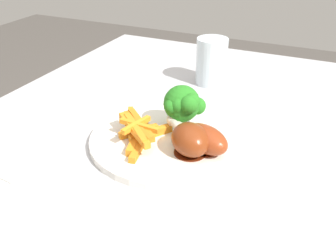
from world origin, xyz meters
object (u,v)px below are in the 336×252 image
Objects in this scene: broccoli_floret_front at (183,104)px; chicken_drumstick_near at (203,138)px; water_glass at (212,61)px; chicken_drumstick_far at (189,139)px; carrot_fries_pile at (139,131)px; dining_table at (148,215)px; dinner_plate at (168,140)px.

broccoli_floret_front is 0.59× the size of chicken_drumstick_near.
chicken_drumstick_near is at bearing 16.49° from water_glass.
water_glass is at bearing -172.74° from broccoli_floret_front.
carrot_fries_pile is at bearing -90.84° from chicken_drumstick_far.
chicken_drumstick_near is at bearing 135.15° from dining_table.
dinner_plate is at bearing 3.87° from water_glass.
dining_table is 4.70× the size of dinner_plate.
water_glass is at bearing 175.91° from carrot_fries_pile.
broccoli_floret_front is at bearing 173.47° from dining_table.
chicken_drumstick_near is 0.02m from chicken_drumstick_far.
water_glass is (-0.30, -0.07, 0.02)m from chicken_drumstick_far.
dining_table is 11.85× the size of water_glass.
carrot_fries_pile is 1.15× the size of chicken_drumstick_far.
carrot_fries_pile is 0.97× the size of chicken_drumstick_near.
dinner_plate is at bearing -18.24° from broccoli_floret_front.
chicken_drumstick_near is (0.05, 0.05, -0.03)m from broccoli_floret_front.
water_glass is (-0.30, 0.02, 0.02)m from carrot_fries_pile.
water_glass reaches higher than broccoli_floret_front.
chicken_drumstick_far is (0.00, 0.09, 0.01)m from carrot_fries_pile.
chicken_drumstick_near is 1.28× the size of water_glass.
chicken_drumstick_near reaches higher than dining_table.
chicken_drumstick_near is at bearing 135.39° from chicken_drumstick_far.
chicken_drumstick_far reaches higher than carrot_fries_pile.
dining_table is 15.83× the size of broccoli_floret_front.
water_glass is (-0.28, -0.08, 0.02)m from chicken_drumstick_near.
water_glass is (-0.27, -0.02, 0.05)m from dinner_plate.
carrot_fries_pile is (0.06, -0.05, -0.03)m from broccoli_floret_front.
chicken_drumstick_far is at bearing 12.61° from water_glass.
water_glass is (-0.35, -0.02, 0.15)m from dining_table.
water_glass reaches higher than chicken_drumstick_near.
chicken_drumstick_near is (-0.07, 0.07, 0.13)m from dining_table.
water_glass is at bearing -167.39° from chicken_drumstick_far.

